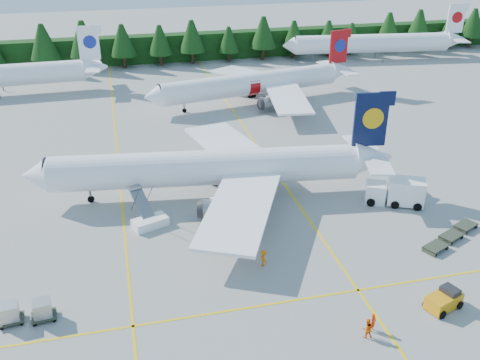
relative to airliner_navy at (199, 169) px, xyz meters
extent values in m
plane|color=#9A9A95|center=(4.79, -14.93, -3.68)|extent=(320.00, 320.00, 0.00)
cube|color=yellow|center=(-9.21, 5.07, -3.67)|extent=(0.25, 120.00, 0.01)
cube|color=yellow|center=(10.79, 5.07, -3.67)|extent=(0.25, 120.00, 0.01)
cube|color=yellow|center=(4.79, -20.93, -3.67)|extent=(80.00, 0.25, 0.01)
cube|color=black|center=(4.79, 67.07, -0.68)|extent=(220.00, 4.00, 6.00)
cylinder|color=white|center=(0.68, -0.09, 0.09)|extent=(35.77, 8.85, 4.18)
cone|color=white|center=(-18.38, 2.45, 0.09)|extent=(3.45, 4.53, 4.18)
cube|color=#071033|center=(19.84, -2.65, 5.31)|extent=(3.98, 0.89, 6.48)
cube|color=white|center=(4.96, 8.30, -0.54)|extent=(8.99, 16.55, 1.19)
cylinder|color=slate|center=(2.52, 5.78, -2.00)|extent=(3.81, 2.65, 2.19)
cube|color=white|center=(2.61, -9.31, -0.54)|extent=(12.43, 16.84, 1.19)
cylinder|color=slate|center=(0.91, -6.24, -2.00)|extent=(3.81, 2.65, 2.19)
cylinder|color=slate|center=(-12.70, 1.70, -2.79)|extent=(0.25, 0.25, 1.78)
cylinder|color=white|center=(14.84, 32.99, -0.18)|extent=(33.16, 10.07, 3.88)
cone|color=white|center=(-2.70, 29.60, -0.18)|extent=(3.41, 4.33, 3.88)
cube|color=#AD0B0F|center=(32.48, 36.39, 4.68)|extent=(3.69, 1.03, 6.02)
cube|color=white|center=(16.14, 41.65, -0.76)|extent=(12.14, 15.57, 1.10)
cylinder|color=slate|center=(14.73, 38.70, -2.12)|extent=(3.63, 2.63, 2.04)
cube|color=white|center=(19.27, 25.44, -0.76)|extent=(7.58, 15.17, 1.10)
cylinder|color=slate|center=(16.86, 27.64, -2.12)|extent=(3.63, 2.63, 2.04)
cylinder|color=slate|center=(2.52, 30.61, -2.85)|extent=(0.23, 0.23, 1.65)
cube|color=white|center=(-12.48, 48.74, 5.06)|extent=(3.87, 0.47, 6.30)
cylinder|color=white|center=(49.77, 57.07, 0.09)|extent=(35.79, 8.47, 4.18)
cone|color=white|center=(30.67, 59.40, 0.09)|extent=(3.41, 4.51, 4.18)
cube|color=white|center=(68.96, 54.72, 5.31)|extent=(3.99, 0.85, 6.48)
cylinder|color=slate|center=(36.36, 58.71, -2.84)|extent=(0.25, 0.25, 1.67)
cube|color=white|center=(-6.42, -5.45, -3.19)|extent=(4.16, 3.13, 0.97)
cube|color=slate|center=(-7.04, -3.79, -1.64)|extent=(2.57, 3.80, 2.63)
cube|color=slate|center=(-7.67, -2.14, -0.45)|extent=(1.86, 1.55, 0.11)
cube|color=silver|center=(19.70, -6.05, -2.49)|extent=(3.00, 3.00, 2.37)
cube|color=black|center=(19.70, -6.05, -1.93)|extent=(2.64, 2.75, 1.02)
cube|color=silver|center=(22.77, -7.47, -1.98)|extent=(4.73, 3.96, 2.94)
cube|color=orange|center=(16.80, -24.82, -2.95)|extent=(3.52, 2.64, 1.23)
cube|color=black|center=(17.43, -24.60, -2.16)|extent=(1.55, 1.75, 0.56)
cube|color=#363D2C|center=(21.07, -16.83, -3.22)|extent=(2.87, 2.42, 0.14)
cube|color=#363D2C|center=(23.78, -15.37, -3.22)|extent=(2.87, 2.42, 0.14)
cube|color=#363D2C|center=(26.49, -13.91, -3.22)|extent=(2.87, 2.42, 0.14)
cube|color=#363D2C|center=(-18.93, -18.13, -3.31)|extent=(2.16, 1.75, 0.13)
cube|color=#ABADB0|center=(-18.93, -18.13, -2.53)|extent=(1.55, 1.51, 1.42)
cube|color=#363D2C|center=(-16.34, -18.32, -3.31)|extent=(2.16, 1.75, 0.13)
cube|color=#ABADB0|center=(-16.34, -18.32, -2.53)|extent=(1.55, 1.51, 1.42)
imported|color=#F43005|center=(9.66, -25.99, -2.84)|extent=(0.73, 0.66, 1.67)
imported|color=#FF5C05|center=(8.86, -26.53, -2.80)|extent=(0.86, 0.67, 1.76)
imported|color=orange|center=(3.52, -15.30, -2.82)|extent=(0.61, 0.79, 1.72)
camera|label=1|loc=(-8.62, -55.93, 26.66)|focal=40.00mm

